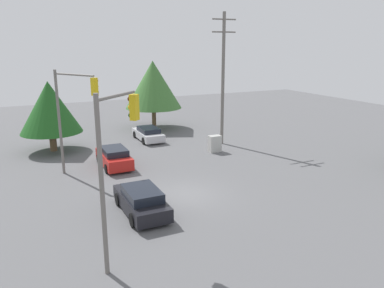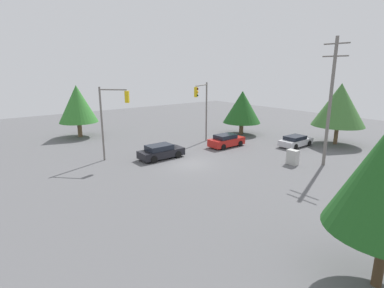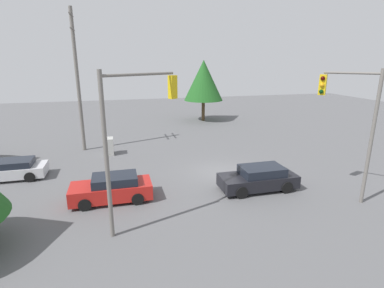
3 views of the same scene
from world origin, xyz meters
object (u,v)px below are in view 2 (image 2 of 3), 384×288
at_px(sedan_red, 226,141).
at_px(traffic_signal_main, 111,112).
at_px(electrical_cabinet, 293,157).
at_px(sedan_silver, 296,141).
at_px(sedan_dark, 161,152).
at_px(traffic_signal_cross, 203,103).

bearing_deg(sedan_red, traffic_signal_main, -103.02).
bearing_deg(electrical_cabinet, sedan_red, -178.47).
height_order(sedan_silver, sedan_dark, sedan_dark).
relative_size(sedan_dark, electrical_cabinet, 3.28).
bearing_deg(sedan_silver, traffic_signal_main, -112.29).
bearing_deg(electrical_cabinet, sedan_silver, 121.23).
distance_m(sedan_silver, sedan_dark, 15.39).
bearing_deg(traffic_signal_cross, electrical_cabinet, 66.27).
height_order(sedan_dark, traffic_signal_cross, traffic_signal_cross).
height_order(sedan_red, sedan_dark, sedan_red).
bearing_deg(electrical_cabinet, traffic_signal_main, -132.17).
relative_size(sedan_silver, electrical_cabinet, 3.14).
distance_m(sedan_red, traffic_signal_cross, 5.03).
relative_size(traffic_signal_cross, electrical_cabinet, 5.15).
xyz_separation_m(sedan_dark, traffic_signal_cross, (-2.13, 7.05, 4.05)).
distance_m(traffic_signal_cross, electrical_cabinet, 11.90).
relative_size(sedan_silver, sedan_red, 1.01).
bearing_deg(traffic_signal_main, sedan_dark, 17.03).
bearing_deg(sedan_dark, sedan_red, 85.61).
bearing_deg(traffic_signal_main, sedan_red, 33.26).
distance_m(sedan_silver, electrical_cabinet, 7.01).
relative_size(sedan_silver, traffic_signal_cross, 0.61).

